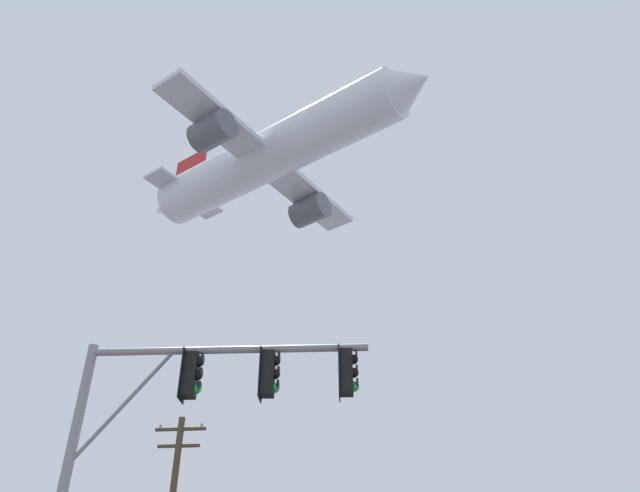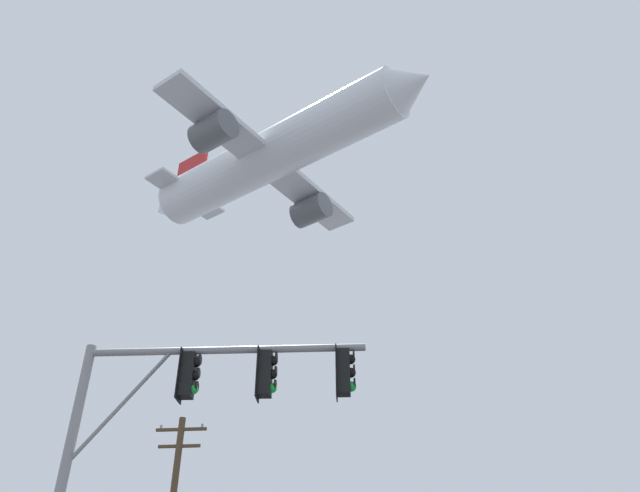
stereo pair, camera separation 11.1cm
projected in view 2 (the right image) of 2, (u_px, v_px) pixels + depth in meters
signal_pole_near at (186, 419)px, 11.62m from camera, size 5.75×0.59×6.75m
airplane at (274, 155)px, 51.64m from camera, size 27.24×21.03×8.04m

